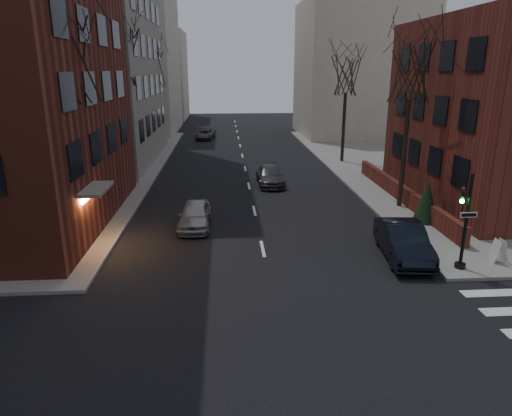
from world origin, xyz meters
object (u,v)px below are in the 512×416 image
(tree_left_c, at_px, (151,69))
(tree_right_b, at_px, (347,75))
(car_lane_far, at_px, (205,135))
(sandwich_board, at_px, (499,250))
(tree_left_a, at_px, (62,60))
(tree_left_b, at_px, (120,56))
(parked_sedan, at_px, (403,241))
(car_lane_gray, at_px, (270,176))
(traffic_signal, at_px, (464,228))
(car_lane_silver, at_px, (195,215))
(evergreen_shrub, at_px, (427,202))
(streetlamp_far, at_px, (162,107))
(tree_right_a, at_px, (412,70))
(streetlamp_near, at_px, (122,132))

(tree_left_c, distance_m, tree_right_b, 19.34)
(tree_right_b, xyz_separation_m, car_lane_far, (-12.80, 14.97, -7.03))
(sandwich_board, bearing_deg, tree_right_b, 96.44)
(tree_left_a, bearing_deg, tree_left_b, 90.00)
(car_lane_far, xyz_separation_m, sandwich_board, (13.95, -37.45, 0.09))
(parked_sedan, xyz_separation_m, sandwich_board, (3.82, -1.03, -0.14))
(car_lane_far, bearing_deg, car_lane_gray, -69.53)
(traffic_signal, bearing_deg, car_lane_silver, 150.87)
(sandwich_board, distance_m, evergreen_shrub, 5.50)
(evergreen_shrub, bearing_deg, traffic_signal, -100.71)
(streetlamp_far, xyz_separation_m, car_lane_silver, (4.87, -26.73, -3.55))
(tree_right_b, bearing_deg, streetlamp_far, 149.53)
(tree_left_a, height_order, tree_left_c, tree_left_a)
(tree_right_a, distance_m, car_lane_gray, 12.11)
(tree_left_a, relative_size, streetlamp_far, 1.63)
(car_lane_far, bearing_deg, traffic_signal, -65.91)
(tree_right_a, relative_size, evergreen_shrub, 4.33)
(car_lane_silver, bearing_deg, tree_right_b, 55.35)
(traffic_signal, distance_m, car_lane_far, 39.83)
(tree_right_b, bearing_deg, streetlamp_near, -149.53)
(parked_sedan, relative_size, car_lane_silver, 1.18)
(car_lane_far, relative_size, evergreen_shrub, 1.78)
(parked_sedan, bearing_deg, tree_right_b, 88.86)
(streetlamp_near, relative_size, car_lane_silver, 1.55)
(evergreen_shrub, bearing_deg, parked_sedan, -123.89)
(car_lane_gray, xyz_separation_m, evergreen_shrub, (7.48, -9.41, 0.62))
(car_lane_silver, bearing_deg, streetlamp_near, 127.21)
(tree_left_a, relative_size, car_lane_silver, 2.54)
(tree_left_a, bearing_deg, sandwich_board, -13.41)
(car_lane_gray, xyz_separation_m, car_lane_far, (-5.57, 22.65, -0.10))
(tree_right_a, bearing_deg, parked_sedan, -109.75)
(streetlamp_near, xyz_separation_m, car_lane_far, (4.20, 24.97, -3.68))
(streetlamp_far, distance_m, car_lane_silver, 27.40)
(tree_right_a, height_order, streetlamp_near, tree_right_a)
(car_lane_gray, xyz_separation_m, sandwich_board, (8.37, -14.80, -0.01))
(tree_left_c, xyz_separation_m, tree_right_b, (17.60, -8.00, -0.44))
(traffic_signal, relative_size, streetlamp_far, 0.64)
(tree_left_b, bearing_deg, tree_right_b, 18.82)
(tree_left_a, height_order, car_lane_silver, tree_left_a)
(streetlamp_far, bearing_deg, tree_left_c, -106.70)
(car_lane_silver, bearing_deg, tree_left_a, -165.60)
(tree_right_b, bearing_deg, tree_left_b, -161.18)
(sandwich_board, bearing_deg, tree_left_a, 170.10)
(tree_left_b, height_order, tree_right_a, tree_left_b)
(car_lane_silver, xyz_separation_m, car_lane_far, (-0.67, 31.70, -0.13))
(tree_left_c, xyz_separation_m, car_lane_gray, (10.37, -15.67, -7.37))
(car_lane_gray, bearing_deg, tree_left_c, 122.85)
(parked_sedan, bearing_deg, evergreen_shrub, 62.07)
(tree_left_b, bearing_deg, car_lane_far, 77.11)
(car_lane_gray, bearing_deg, sandwich_board, -61.15)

